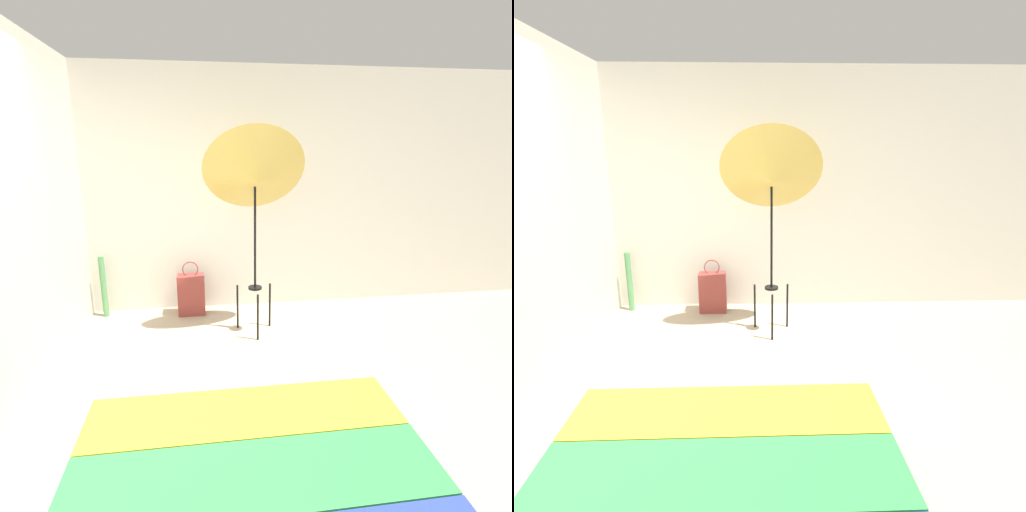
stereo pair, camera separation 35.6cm
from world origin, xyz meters
TOP-DOWN VIEW (x-y plane):
  - ground_plane at (0.00, 0.00)m, footprint 14.00×14.00m
  - wall_back at (0.00, 2.38)m, footprint 8.00×0.05m
  - wall_side_left at (-1.25, 1.00)m, footprint 0.05×8.00m
  - photo_umbrella at (0.49, 1.64)m, footprint 0.95×0.71m
  - tote_bag at (-0.14, 2.16)m, footprint 0.29×0.17m
  - paper_roll at (-1.07, 2.22)m, footprint 0.06×0.06m

SIDE VIEW (x-z plane):
  - ground_plane at x=0.00m, z-range 0.00..0.00m
  - tote_bag at x=-0.14m, z-range -0.07..0.53m
  - paper_roll at x=-1.07m, z-range 0.00..0.68m
  - wall_back at x=0.00m, z-range 0.00..2.60m
  - wall_side_left at x=-1.25m, z-range 0.00..2.60m
  - photo_umbrella at x=0.49m, z-range 0.54..2.52m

